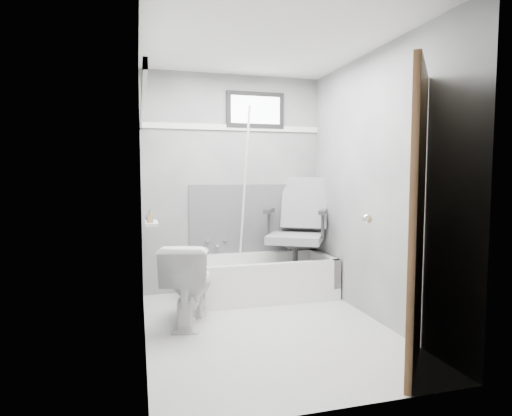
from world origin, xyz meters
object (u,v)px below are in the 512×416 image
object	(u,v)px
toilet	(189,283)
soap_bottle_a	(150,216)
office_chair	(295,230)
bathtub	(262,277)
door	(484,225)
soap_bottle_b	(150,215)

from	to	relation	value
toilet	soap_bottle_a	world-z (taller)	soap_bottle_a
office_chair	bathtub	bearing A→B (deg)	-147.63
bathtub	toilet	size ratio (longest dim) A/B	2.08
office_chair	soap_bottle_a	distance (m)	1.74
bathtub	office_chair	distance (m)	0.62
office_chair	door	world-z (taller)	door
toilet	soap_bottle_a	bearing A→B (deg)	37.77
office_chair	door	xyz separation A→B (m)	(0.37, -2.23, 0.30)
bathtub	soap_bottle_b	distance (m)	1.51
bathtub	soap_bottle_a	bearing A→B (deg)	-147.76
office_chair	toilet	distance (m)	1.42
toilet	door	size ratio (longest dim) A/B	0.36
soap_bottle_a	soap_bottle_b	world-z (taller)	soap_bottle_a
door	soap_bottle_b	xyz separation A→B (m)	(-1.92, 1.61, -0.04)
soap_bottle_a	door	bearing A→B (deg)	-37.48
door	soap_bottle_b	world-z (taller)	door
soap_bottle_a	soap_bottle_b	distance (m)	0.14
office_chair	door	distance (m)	2.28
toilet	soap_bottle_a	size ratio (longest dim) A/B	7.26
bathtub	toilet	world-z (taller)	toilet
office_chair	door	size ratio (longest dim) A/B	0.58
bathtub	door	bearing A→B (deg)	-71.25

